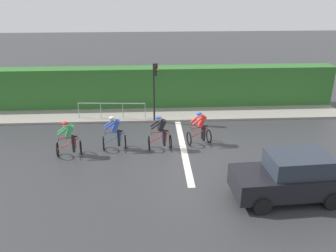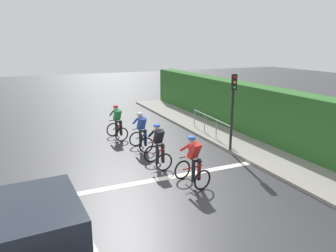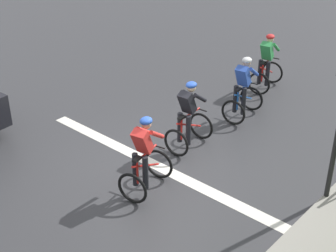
% 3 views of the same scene
% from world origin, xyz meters
% --- Properties ---
extents(ground_plane, '(80.00, 80.00, 0.00)m').
position_xyz_m(ground_plane, '(0.00, 0.00, 0.00)').
color(ground_plane, '#333335').
extents(sidewalk_kerb, '(2.80, 23.68, 0.12)m').
position_xyz_m(sidewalk_kerb, '(4.72, 2.00, 0.06)').
color(sidewalk_kerb, gray).
rests_on(sidewalk_kerb, ground).
extents(stone_wall_low, '(0.44, 23.68, 0.54)m').
position_xyz_m(stone_wall_low, '(5.62, 2.00, 0.27)').
color(stone_wall_low, gray).
rests_on(stone_wall_low, ground).
extents(hedge_wall, '(1.10, 23.68, 2.53)m').
position_xyz_m(hedge_wall, '(5.92, 2.00, 1.26)').
color(hedge_wall, '#2D6628').
rests_on(hedge_wall, ground).
extents(road_marking_stop_line, '(7.00, 0.30, 0.01)m').
position_xyz_m(road_marking_stop_line, '(0.00, -0.04, 0.00)').
color(road_marking_stop_line, silver).
rests_on(road_marking_stop_line, ground).
extents(cyclist_lead, '(0.84, 1.17, 1.66)m').
position_xyz_m(cyclist_lead, '(-0.47, 5.17, 0.80)').
color(cyclist_lead, black).
rests_on(cyclist_lead, ground).
extents(cyclist_second, '(0.79, 1.15, 1.66)m').
position_xyz_m(cyclist_second, '(0.05, 3.17, 0.80)').
color(cyclist_second, black).
rests_on(cyclist_second, ground).
extents(cyclist_mid, '(0.76, 1.13, 1.66)m').
position_xyz_m(cyclist_mid, '(-0.03, 1.04, 0.80)').
color(cyclist_mid, black).
rests_on(cyclist_mid, ground).
extents(cyclist_fourth, '(0.89, 1.20, 1.66)m').
position_xyz_m(cyclist_fourth, '(0.42, -0.88, 0.80)').
color(cyclist_fourth, black).
rests_on(cyclist_fourth, ground).
extents(car_black, '(2.07, 4.19, 1.76)m').
position_xyz_m(car_black, '(-4.35, -3.52, 0.87)').
color(car_black, black).
rests_on(car_black, ground).
extents(traffic_light_near_crossing, '(0.27, 0.30, 3.34)m').
position_xyz_m(traffic_light_near_crossing, '(3.35, 1.22, 2.22)').
color(traffic_light_near_crossing, black).
rests_on(traffic_light_near_crossing, ground).
extents(pedestrian_railing_kerbside, '(0.32, 3.82, 1.03)m').
position_xyz_m(pedestrian_railing_kerbside, '(3.82, 3.67, 0.80)').
color(pedestrian_railing_kerbside, '#999EA3').
rests_on(pedestrian_railing_kerbside, ground).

